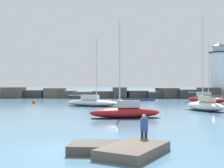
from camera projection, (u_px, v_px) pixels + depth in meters
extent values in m
plane|color=teal|center=(80.00, 150.00, 14.36)|extent=(600.00, 600.00, 0.00)
cube|color=teal|center=(117.00, 92.00, 127.58)|extent=(400.00, 116.00, 0.01)
cube|color=#4C443D|center=(14.00, 93.00, 67.98)|extent=(4.76, 5.47, 2.36)
cube|color=#383330|center=(34.00, 94.00, 68.46)|extent=(4.90, 4.08, 1.71)
cube|color=brown|center=(55.00, 93.00, 68.67)|extent=(4.95, 5.30, 2.18)
cube|color=#4C443D|center=(68.00, 94.00, 68.36)|extent=(3.28, 4.84, 1.60)
cube|color=#423D38|center=(83.00, 95.00, 67.06)|extent=(5.11, 5.77, 1.39)
cube|color=#423D38|center=(104.00, 95.00, 67.36)|extent=(5.17, 4.27, 1.53)
cube|color=#423D38|center=(120.00, 93.00, 67.51)|extent=(3.11, 4.75, 2.34)
cube|color=#383330|center=(136.00, 94.00, 67.65)|extent=(5.16, 5.57, 1.61)
cube|color=#383330|center=(154.00, 95.00, 67.45)|extent=(4.60, 6.04, 1.35)
cube|color=#423D38|center=(167.00, 93.00, 67.39)|extent=(4.62, 6.08, 2.21)
cube|color=#383330|center=(188.00, 94.00, 66.51)|extent=(5.87, 5.19, 1.88)
cube|color=#423D38|center=(208.00, 93.00, 66.99)|extent=(3.76, 5.43, 2.31)
cube|color=#383330|center=(223.00, 94.00, 67.45)|extent=(4.22, 4.73, 1.88)
cylinder|color=gray|center=(219.00, 94.00, 67.60)|extent=(4.95, 4.95, 1.80)
cylinder|color=white|center=(219.00, 71.00, 67.61)|extent=(3.67, 3.67, 7.99)
cylinder|color=#232328|center=(219.00, 52.00, 67.61)|extent=(4.22, 4.22, 0.25)
cylinder|color=silver|center=(219.00, 49.00, 67.61)|extent=(2.57, 2.57, 1.15)
cone|color=#232328|center=(219.00, 45.00, 67.61)|extent=(3.12, 3.12, 0.90)
cube|color=#4C443D|center=(100.00, 148.00, 13.79)|extent=(2.75, 2.01, 0.42)
cube|color=brown|center=(134.00, 150.00, 13.28)|extent=(3.45, 4.03, 0.43)
ellipsoid|color=maroon|center=(125.00, 113.00, 27.84)|extent=(6.59, 2.88, 0.95)
cube|color=black|center=(125.00, 118.00, 27.84)|extent=(6.27, 2.78, 0.03)
cube|color=#B2B2B7|center=(128.00, 104.00, 27.88)|extent=(2.06, 1.30, 0.64)
cylinder|color=silver|center=(120.00, 65.00, 27.77)|extent=(0.12, 0.12, 7.64)
cylinder|color=#BCBCC1|center=(139.00, 101.00, 28.02)|extent=(3.47, 0.72, 0.10)
cube|color=navy|center=(139.00, 100.00, 28.02)|extent=(2.97, 0.72, 0.20)
ellipsoid|color=silver|center=(93.00, 103.00, 42.69)|extent=(7.97, 4.53, 0.91)
cube|color=black|center=(93.00, 106.00, 42.69)|extent=(7.60, 4.37, 0.03)
cube|color=silver|center=(90.00, 97.00, 42.83)|extent=(2.56, 1.84, 0.64)
cylinder|color=silver|center=(96.00, 69.00, 42.48)|extent=(0.12, 0.12, 8.45)
cylinder|color=#BCBCC1|center=(82.00, 95.00, 43.26)|extent=(4.04, 1.53, 0.10)
cube|color=#4C4C51|center=(82.00, 95.00, 43.26)|extent=(3.47, 1.41, 0.20)
ellipsoid|color=maroon|center=(206.00, 100.00, 49.35)|extent=(5.99, 6.61, 1.11)
cube|color=black|center=(206.00, 103.00, 49.35)|extent=(5.74, 6.32, 0.03)
cube|color=#B2B2B7|center=(204.00, 94.00, 49.62)|extent=(2.18, 2.31, 0.64)
cylinder|color=silver|center=(209.00, 69.00, 48.94)|extent=(0.12, 0.12, 8.59)
cylinder|color=#BCBCC1|center=(198.00, 93.00, 50.44)|extent=(2.52, 2.99, 0.10)
cube|color=#1E664C|center=(198.00, 92.00, 50.44)|extent=(2.23, 2.61, 0.20)
ellipsoid|color=white|center=(205.00, 106.00, 35.22)|extent=(4.34, 6.11, 1.07)
cube|color=black|center=(205.00, 111.00, 35.22)|extent=(4.17, 5.83, 0.03)
cube|color=beige|center=(207.00, 99.00, 34.96)|extent=(1.77, 2.05, 0.64)
cylinder|color=silver|center=(203.00, 59.00, 35.62)|extent=(0.12, 0.12, 9.80)
cylinder|color=#BCBCC1|center=(212.00, 97.00, 34.16)|extent=(1.45, 2.92, 0.10)
cube|color=#4C4C51|center=(212.00, 96.00, 34.16)|extent=(1.34, 2.53, 0.20)
sphere|color=#EA5914|center=(34.00, 102.00, 48.79)|extent=(0.60, 0.60, 0.60)
cylinder|color=black|center=(34.00, 99.00, 48.79)|extent=(0.04, 0.04, 0.20)
cylinder|color=#282833|center=(142.00, 139.00, 15.01)|extent=(0.14, 0.14, 0.77)
cylinder|color=#282833|center=(146.00, 139.00, 15.01)|extent=(0.14, 0.14, 0.77)
cube|color=#2D4CA5|center=(144.00, 125.00, 15.01)|extent=(0.36, 0.22, 0.61)
sphere|color=tan|center=(144.00, 116.00, 15.01)|extent=(0.21, 0.21, 0.21)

